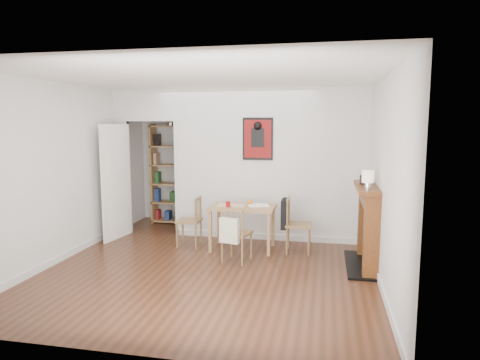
% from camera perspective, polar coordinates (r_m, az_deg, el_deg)
% --- Properties ---
extents(ground, '(5.20, 5.20, 0.00)m').
position_cam_1_polar(ground, '(6.38, -3.26, -10.84)').
color(ground, '#502A1A').
rests_on(ground, ground).
extents(room_shell, '(5.20, 5.20, 5.20)m').
position_cam_1_polar(room_shell, '(7.38, 0.07, 2.01)').
color(room_shell, silver).
rests_on(room_shell, ground).
extents(dining_table, '(1.03, 0.66, 0.70)m').
position_cam_1_polar(dining_table, '(6.84, 0.33, -4.20)').
color(dining_table, '#AB7B4F').
rests_on(dining_table, ground).
extents(chair_left, '(0.42, 0.42, 0.82)m').
position_cam_1_polar(chair_left, '(7.13, -6.83, -5.48)').
color(chair_left, '#88613F').
rests_on(chair_left, ground).
extents(chair_right, '(0.50, 0.44, 0.87)m').
position_cam_1_polar(chair_right, '(6.76, 7.66, -5.87)').
color(chair_right, '#88613F').
rests_on(chair_right, ground).
extents(chair_front, '(0.50, 0.54, 0.83)m').
position_cam_1_polar(chair_front, '(6.27, -0.50, -7.15)').
color(chair_front, '#88613F').
rests_on(chair_front, ground).
extents(bookshelf, '(0.84, 0.34, 1.99)m').
position_cam_1_polar(bookshelf, '(8.72, -9.02, 0.71)').
color(bookshelf, '#AB7B4F').
rests_on(bookshelf, ground).
extents(fireplace, '(0.45, 1.25, 1.16)m').
position_cam_1_polar(fireplace, '(6.29, 16.80, -5.60)').
color(fireplace, brown).
rests_on(fireplace, ground).
extents(red_glass, '(0.07, 0.07, 0.10)m').
position_cam_1_polar(red_glass, '(6.72, -1.60, -3.26)').
color(red_glass, maroon).
rests_on(red_glass, dining_table).
extents(orange_fruit, '(0.09, 0.09, 0.09)m').
position_cam_1_polar(orange_fruit, '(6.92, 1.32, -2.97)').
color(orange_fruit, orange).
rests_on(orange_fruit, dining_table).
extents(placemat, '(0.45, 0.35, 0.00)m').
position_cam_1_polar(placemat, '(6.89, -1.15, -3.37)').
color(placemat, beige).
rests_on(placemat, dining_table).
extents(notebook, '(0.38, 0.32, 0.02)m').
position_cam_1_polar(notebook, '(6.86, 2.48, -3.37)').
color(notebook, white).
rests_on(notebook, dining_table).
extents(mantel_lamp, '(0.16, 0.16, 0.25)m').
position_cam_1_polar(mantel_lamp, '(5.81, 16.70, 0.30)').
color(mantel_lamp, silver).
rests_on(mantel_lamp, fireplace).
extents(ceramic_jar_a, '(0.11, 0.11, 0.13)m').
position_cam_1_polar(ceramic_jar_a, '(6.26, 16.15, 0.03)').
color(ceramic_jar_a, black).
rests_on(ceramic_jar_a, fireplace).
extents(ceramic_jar_b, '(0.08, 0.08, 0.10)m').
position_cam_1_polar(ceramic_jar_b, '(6.44, 16.68, 0.08)').
color(ceramic_jar_b, black).
rests_on(ceramic_jar_b, fireplace).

